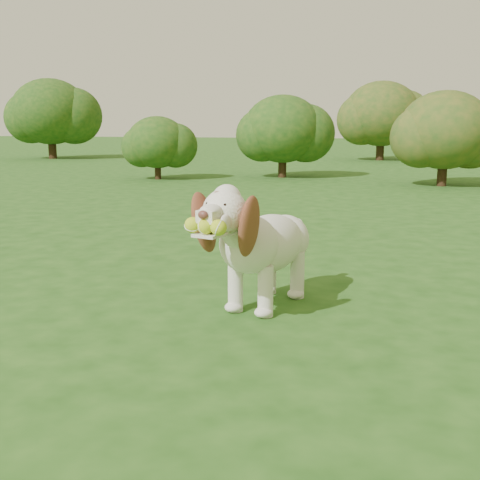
# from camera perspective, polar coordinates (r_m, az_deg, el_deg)

# --- Properties ---
(ground) EXTENTS (80.00, 80.00, 0.00)m
(ground) POSITION_cam_1_polar(r_m,az_deg,el_deg) (3.46, 1.73, -6.14)
(ground) COLOR #1D4814
(ground) RESTS_ON ground
(dog) EXTENTS (0.54, 1.11, 0.73)m
(dog) POSITION_cam_1_polar(r_m,az_deg,el_deg) (3.30, 1.94, -0.04)
(dog) COLOR silver
(dog) RESTS_ON ground
(shrub_a) EXTENTS (1.11, 1.11, 1.15)m
(shrub_a) POSITION_cam_1_polar(r_m,az_deg,el_deg) (11.29, -7.86, 9.16)
(shrub_a) COLOR #382314
(shrub_a) RESTS_ON ground
(shrub_i) EXTENTS (2.11, 2.11, 2.18)m
(shrub_i) POSITION_cam_1_polar(r_m,az_deg,el_deg) (17.53, 13.28, 11.57)
(shrub_i) COLOR #382314
(shrub_i) RESTS_ON ground
(shrub_g) EXTENTS (2.23, 2.23, 2.31)m
(shrub_g) POSITION_cam_1_polar(r_m,az_deg,el_deg) (18.71, -17.55, 11.52)
(shrub_g) COLOR #382314
(shrub_g) RESTS_ON ground
(shrub_c) EXTENTS (1.50, 1.50, 1.55)m
(shrub_c) POSITION_cam_1_polar(r_m,az_deg,el_deg) (10.49, 18.85, 9.83)
(shrub_c) COLOR #382314
(shrub_c) RESTS_ON ground
(shrub_b) EXTENTS (1.50, 1.50, 1.56)m
(shrub_b) POSITION_cam_1_polar(r_m,az_deg,el_deg) (11.60, 4.08, 10.45)
(shrub_b) COLOR #382314
(shrub_b) RESTS_ON ground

